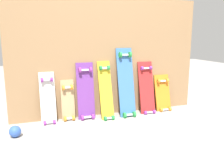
# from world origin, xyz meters

# --- Properties ---
(ground_plane) EXTENTS (12.00, 12.00, 0.00)m
(ground_plane) POSITION_xyz_m (0.00, 0.00, 0.00)
(ground_plane) COLOR #9E9991
(plywood_wall_panel) EXTENTS (2.48, 0.04, 1.49)m
(plywood_wall_panel) POSITION_xyz_m (0.00, 0.07, 0.75)
(plywood_wall_panel) COLOR #99724C
(plywood_wall_panel) RESTS_ON ground
(skateboard_white) EXTENTS (0.18, 0.18, 0.67)m
(skateboard_white) POSITION_xyz_m (-0.78, -0.03, 0.27)
(skateboard_white) COLOR silver
(skateboard_white) RESTS_ON ground
(skateboard_natural) EXTENTS (0.16, 0.14, 0.56)m
(skateboard_natural) POSITION_xyz_m (-0.55, -0.00, 0.21)
(skateboard_natural) COLOR tan
(skateboard_natural) RESTS_ON ground
(skateboard_purple) EXTENTS (0.21, 0.18, 0.76)m
(skateboard_purple) POSITION_xyz_m (-0.33, -0.02, 0.32)
(skateboard_purple) COLOR #6B338C
(skateboard_purple) RESTS_ON ground
(skateboard_yellow) EXTENTS (0.16, 0.27, 0.78)m
(skateboard_yellow) POSITION_xyz_m (-0.08, -0.08, 0.32)
(skateboard_yellow) COLOR gold
(skateboard_yellow) RESTS_ON ground
(skateboard_blue) EXTENTS (0.21, 0.27, 0.93)m
(skateboard_blue) POSITION_xyz_m (0.19, -0.07, 0.40)
(skateboard_blue) COLOR #386BAD
(skateboard_blue) RESTS_ON ground
(skateboard_red) EXTENTS (0.21, 0.23, 0.75)m
(skateboard_red) POSITION_xyz_m (0.50, -0.05, 0.30)
(skateboard_red) COLOR #B22626
(skateboard_red) RESTS_ON ground
(skateboard_orange) EXTENTS (0.22, 0.19, 0.56)m
(skateboard_orange) POSITION_xyz_m (0.76, -0.03, 0.21)
(skateboard_orange) COLOR orange
(skateboard_orange) RESTS_ON ground
(rubber_ball) EXTENTS (0.12, 0.12, 0.12)m
(rubber_ball) POSITION_xyz_m (-1.15, -0.35, 0.06)
(rubber_ball) COLOR #3359B2
(rubber_ball) RESTS_ON ground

